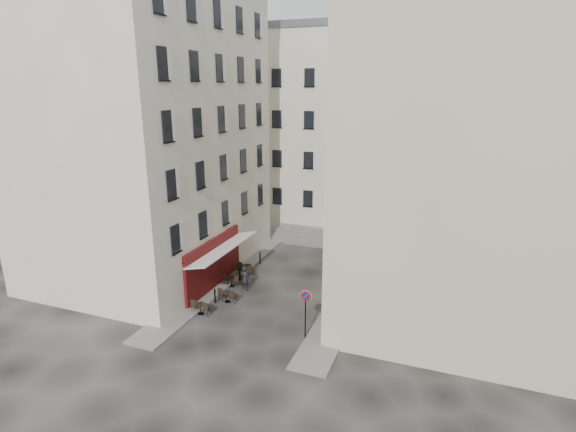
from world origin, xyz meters
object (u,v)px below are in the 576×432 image
at_px(no_parking_sign, 305,305).
at_px(bistro_table_b, 227,296).
at_px(bistro_table_a, 201,307).
at_px(pedestrian, 245,278).

distance_m(no_parking_sign, bistro_table_b, 6.62).
xyz_separation_m(bistro_table_a, bistro_table_b, (0.74, 1.98, -0.00)).
relative_size(bistro_table_a, pedestrian, 0.74).
height_order(no_parking_sign, pedestrian, no_parking_sign).
bearing_deg(bistro_table_a, bistro_table_b, 69.54).
xyz_separation_m(bistro_table_a, pedestrian, (1.00, 3.99, 0.40)).
distance_m(bistro_table_b, pedestrian, 2.06).
height_order(no_parking_sign, bistro_table_b, no_parking_sign).
bearing_deg(bistro_table_a, no_parking_sign, -2.78).
relative_size(no_parking_sign, bistro_table_b, 2.28).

